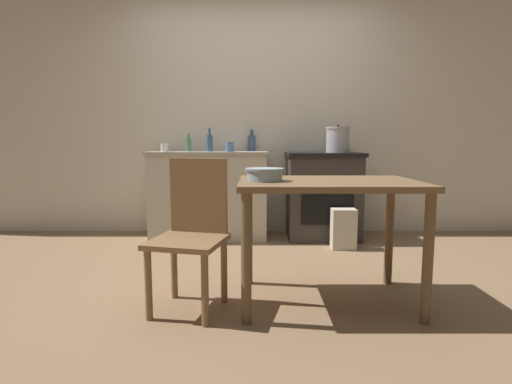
{
  "coord_description": "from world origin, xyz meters",
  "views": [
    {
      "loc": [
        0.01,
        -2.79,
        0.98
      ],
      "look_at": [
        0.0,
        0.45,
        0.58
      ],
      "focal_mm": 28.0,
      "sensor_mm": 36.0,
      "label": 1
    }
  ],
  "objects_px": {
    "chair": "(194,230)",
    "stove": "(324,195)",
    "bottle_mid_left": "(190,144)",
    "mixing_bowl_large": "(266,174)",
    "cup_center": "(166,148)",
    "flour_sack": "(345,229)",
    "bottle_far_left": "(211,143)",
    "bottle_left": "(253,143)",
    "work_table": "(329,199)",
    "stock_pot": "(339,140)",
    "cup_center_left": "(231,147)"
  },
  "relations": [
    {
      "from": "stove",
      "to": "mixing_bowl_large",
      "type": "distance_m",
      "value": 1.86
    },
    {
      "from": "chair",
      "to": "cup_center_left",
      "type": "distance_m",
      "value": 1.73
    },
    {
      "from": "chair",
      "to": "cup_center",
      "type": "xyz_separation_m",
      "value": [
        -0.54,
        1.69,
        0.46
      ]
    },
    {
      "from": "work_table",
      "to": "mixing_bowl_large",
      "type": "distance_m",
      "value": 0.42
    },
    {
      "from": "chair",
      "to": "bottle_far_left",
      "type": "xyz_separation_m",
      "value": [
        -0.1,
        1.81,
        0.51
      ]
    },
    {
      "from": "bottle_far_left",
      "to": "cup_center_left",
      "type": "bearing_deg",
      "value": -34.46
    },
    {
      "from": "flour_sack",
      "to": "bottle_far_left",
      "type": "distance_m",
      "value": 1.59
    },
    {
      "from": "chair",
      "to": "cup_center_left",
      "type": "xyz_separation_m",
      "value": [
        0.12,
        1.66,
        0.47
      ]
    },
    {
      "from": "stock_pot",
      "to": "bottle_left",
      "type": "bearing_deg",
      "value": 162.27
    },
    {
      "from": "stove",
      "to": "bottle_left",
      "type": "distance_m",
      "value": 0.93
    },
    {
      "from": "cup_center",
      "to": "stove",
      "type": "bearing_deg",
      "value": 2.26
    },
    {
      "from": "flour_sack",
      "to": "cup_center_left",
      "type": "bearing_deg",
      "value": 161.79
    },
    {
      "from": "chair",
      "to": "stock_pot",
      "type": "xyz_separation_m",
      "value": [
        1.19,
        1.68,
        0.54
      ]
    },
    {
      "from": "bottle_left",
      "to": "bottle_mid_left",
      "type": "relative_size",
      "value": 1.22
    },
    {
      "from": "work_table",
      "to": "bottle_left",
      "type": "relative_size",
      "value": 4.68
    },
    {
      "from": "chair",
      "to": "stock_pot",
      "type": "relative_size",
      "value": 3.19
    },
    {
      "from": "mixing_bowl_large",
      "to": "bottle_far_left",
      "type": "relative_size",
      "value": 0.98
    },
    {
      "from": "stove",
      "to": "cup_center",
      "type": "distance_m",
      "value": 1.67
    },
    {
      "from": "bottle_mid_left",
      "to": "work_table",
      "type": "bearing_deg",
      "value": -57.28
    },
    {
      "from": "stock_pot",
      "to": "bottle_left",
      "type": "distance_m",
      "value": 0.9
    },
    {
      "from": "stove",
      "to": "bottle_mid_left",
      "type": "bearing_deg",
      "value": 176.46
    },
    {
      "from": "stove",
      "to": "mixing_bowl_large",
      "type": "xyz_separation_m",
      "value": [
        -0.63,
        -1.71,
        0.35
      ]
    },
    {
      "from": "mixing_bowl_large",
      "to": "bottle_mid_left",
      "type": "relative_size",
      "value": 1.23
    },
    {
      "from": "bottle_far_left",
      "to": "cup_center_left",
      "type": "distance_m",
      "value": 0.26
    },
    {
      "from": "mixing_bowl_large",
      "to": "cup_center_left",
      "type": "relative_size",
      "value": 2.37
    },
    {
      "from": "work_table",
      "to": "flour_sack",
      "type": "height_order",
      "value": "work_table"
    },
    {
      "from": "flour_sack",
      "to": "mixing_bowl_large",
      "type": "bearing_deg",
      "value": -120.81
    },
    {
      "from": "chair",
      "to": "bottle_mid_left",
      "type": "bearing_deg",
      "value": 113.22
    },
    {
      "from": "mixing_bowl_large",
      "to": "cup_center",
      "type": "relative_size",
      "value": 2.83
    },
    {
      "from": "work_table",
      "to": "bottle_left",
      "type": "xyz_separation_m",
      "value": [
        -0.48,
        1.88,
        0.34
      ]
    },
    {
      "from": "stove",
      "to": "bottle_mid_left",
      "type": "height_order",
      "value": "bottle_mid_left"
    },
    {
      "from": "bottle_mid_left",
      "to": "cup_center_left",
      "type": "xyz_separation_m",
      "value": [
        0.44,
        -0.18,
        -0.02
      ]
    },
    {
      "from": "chair",
      "to": "mixing_bowl_large",
      "type": "relative_size",
      "value": 3.85
    },
    {
      "from": "stock_pot",
      "to": "bottle_mid_left",
      "type": "height_order",
      "value": "stock_pot"
    },
    {
      "from": "stove",
      "to": "chair",
      "type": "relative_size",
      "value": 0.99
    },
    {
      "from": "chair",
      "to": "flour_sack",
      "type": "distance_m",
      "value": 1.79
    },
    {
      "from": "stove",
      "to": "cup_center_left",
      "type": "xyz_separation_m",
      "value": [
        -0.95,
        -0.09,
        0.49
      ]
    },
    {
      "from": "work_table",
      "to": "bottle_far_left",
      "type": "relative_size",
      "value": 4.56
    },
    {
      "from": "chair",
      "to": "stove",
      "type": "bearing_deg",
      "value": 72.06
    },
    {
      "from": "stove",
      "to": "mixing_bowl_large",
      "type": "relative_size",
      "value": 3.83
    },
    {
      "from": "flour_sack",
      "to": "bottle_far_left",
      "type": "xyz_separation_m",
      "value": [
        -1.28,
        0.5,
        0.79
      ]
    },
    {
      "from": "cup_center_left",
      "to": "bottle_left",
      "type": "bearing_deg",
      "value": 54.52
    },
    {
      "from": "bottle_far_left",
      "to": "bottle_left",
      "type": "height_order",
      "value": "bottle_far_left"
    },
    {
      "from": "cup_center",
      "to": "cup_center_left",
      "type": "bearing_deg",
      "value": -2.52
    },
    {
      "from": "stock_pot",
      "to": "work_table",
      "type": "bearing_deg",
      "value": -103.2
    },
    {
      "from": "work_table",
      "to": "mixing_bowl_large",
      "type": "bearing_deg",
      "value": -174.06
    },
    {
      "from": "chair",
      "to": "bottle_mid_left",
      "type": "distance_m",
      "value": 1.93
    },
    {
      "from": "bottle_mid_left",
      "to": "cup_center",
      "type": "relative_size",
      "value": 2.31
    },
    {
      "from": "bottle_left",
      "to": "flour_sack",
      "type": "bearing_deg",
      "value": -37.31
    },
    {
      "from": "bottle_left",
      "to": "cup_center_left",
      "type": "bearing_deg",
      "value": -125.48
    }
  ]
}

